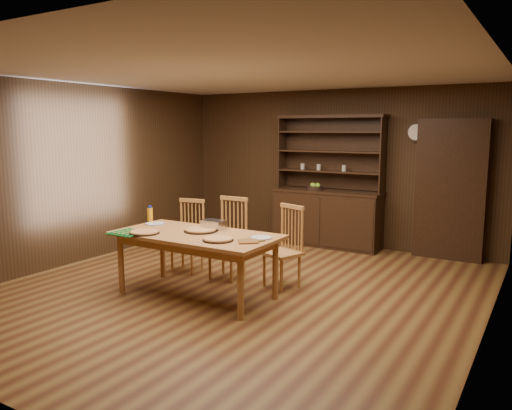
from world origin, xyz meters
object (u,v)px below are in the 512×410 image
Objects in this scene: china_hutch at (327,211)px; chair_center at (230,235)px; chair_right at (286,244)px; juice_bottle at (150,214)px; chair_left at (189,233)px; dining_table at (196,240)px.

china_hutch is 2.04× the size of chair_center.
chair_right is 4.94× the size of juice_bottle.
juice_bottle is at bearing -141.77° from chair_right.
chair_left is 0.93× the size of chair_center.
chair_right is (0.73, 0.88, -0.13)m from dining_table.
dining_table is (-0.30, -3.17, 0.08)m from china_hutch.
juice_bottle is (-0.22, -0.53, 0.32)m from chair_left.
chair_right is 1.83m from juice_bottle.
china_hutch reaches higher than dining_table.
dining_table is 1.04m from juice_bottle.
chair_right is at bearing -7.08° from chair_left.
chair_center is 0.82m from chair_right.
china_hutch reaches higher than chair_center.
dining_table is 0.85m from chair_center.
chair_left is at bearing -179.85° from chair_center.
chair_left is at bearing 132.81° from dining_table.
china_hutch is at bearing 120.03° from chair_right.
dining_table is 1.82× the size of chair_center.
chair_left is at bearing 67.02° from juice_bottle.
chair_right is at bearing 50.39° from dining_table.
juice_bottle reaches higher than dining_table.
chair_left is 0.67m from chair_center.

